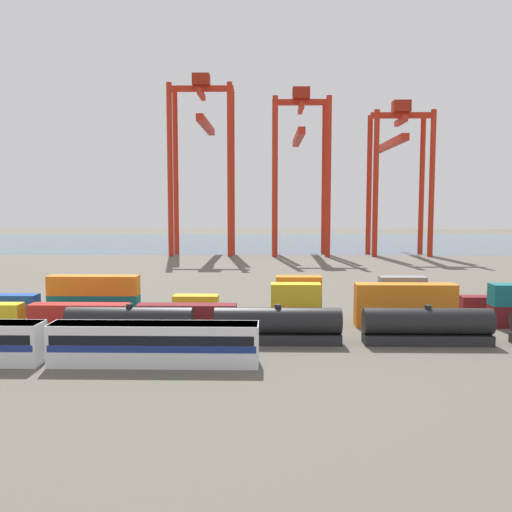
{
  "coord_description": "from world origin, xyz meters",
  "views": [
    {
      "loc": [
        2.29,
        -73.13,
        14.95
      ],
      "look_at": [
        0.5,
        11.47,
        6.9
      ],
      "focal_mm": 39.36,
      "sensor_mm": 36.0,
      "label": 1
    }
  ],
  "objects_px": {
    "freight_tank_row": "(427,326)",
    "gantry_crane_west": "(203,147)",
    "gantry_crane_east": "(397,161)",
    "shipping_container_1": "(80,314)",
    "gantry_crane_central": "(300,155)",
    "passenger_train": "(46,341)"
  },
  "relations": [
    {
      "from": "gantry_crane_west",
      "to": "shipping_container_1",
      "type": "bearing_deg",
      "value": -92.57
    },
    {
      "from": "shipping_container_1",
      "to": "gantry_crane_west",
      "type": "relative_size",
      "value": 0.24
    },
    {
      "from": "passenger_train",
      "to": "gantry_crane_central",
      "type": "xyz_separation_m",
      "value": [
        29.78,
        113.16,
        26.51
      ]
    },
    {
      "from": "freight_tank_row",
      "to": "gantry_crane_west",
      "type": "height_order",
      "value": "gantry_crane_west"
    },
    {
      "from": "shipping_container_1",
      "to": "gantry_crane_central",
      "type": "bearing_deg",
      "value": 71.42
    },
    {
      "from": "freight_tank_row",
      "to": "gantry_crane_east",
      "type": "height_order",
      "value": "gantry_crane_east"
    },
    {
      "from": "passenger_train",
      "to": "gantry_crane_west",
      "type": "bearing_deg",
      "value": 89.13
    },
    {
      "from": "gantry_crane_east",
      "to": "shipping_container_1",
      "type": "bearing_deg",
      "value": -121.88
    },
    {
      "from": "gantry_crane_west",
      "to": "gantry_crane_central",
      "type": "relative_size",
      "value": 1.08
    },
    {
      "from": "shipping_container_1",
      "to": "gantry_crane_east",
      "type": "distance_m",
      "value": 117.3
    },
    {
      "from": "shipping_container_1",
      "to": "gantry_crane_west",
      "type": "distance_m",
      "value": 100.5
    },
    {
      "from": "gantry_crane_east",
      "to": "gantry_crane_central",
      "type": "bearing_deg",
      "value": -178.18
    },
    {
      "from": "passenger_train",
      "to": "gantry_crane_central",
      "type": "relative_size",
      "value": 0.84
    },
    {
      "from": "passenger_train",
      "to": "gantry_crane_west",
      "type": "relative_size",
      "value": 0.77
    },
    {
      "from": "gantry_crane_central",
      "to": "gantry_crane_east",
      "type": "distance_m",
      "value": 28.13
    },
    {
      "from": "freight_tank_row",
      "to": "gantry_crane_west",
      "type": "xyz_separation_m",
      "value": [
        -35.71,
        104.64,
        28.93
      ]
    },
    {
      "from": "passenger_train",
      "to": "freight_tank_row",
      "type": "distance_m",
      "value": 38.31
    },
    {
      "from": "gantry_crane_east",
      "to": "gantry_crane_west",
      "type": "bearing_deg",
      "value": -178.73
    },
    {
      "from": "passenger_train",
      "to": "freight_tank_row",
      "type": "relative_size",
      "value": 0.51
    },
    {
      "from": "gantry_crane_west",
      "to": "gantry_crane_central",
      "type": "height_order",
      "value": "gantry_crane_west"
    },
    {
      "from": "gantry_crane_west",
      "to": "gantry_crane_east",
      "type": "distance_m",
      "value": 56.28
    },
    {
      "from": "gantry_crane_central",
      "to": "gantry_crane_east",
      "type": "relative_size",
      "value": 1.09
    }
  ]
}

